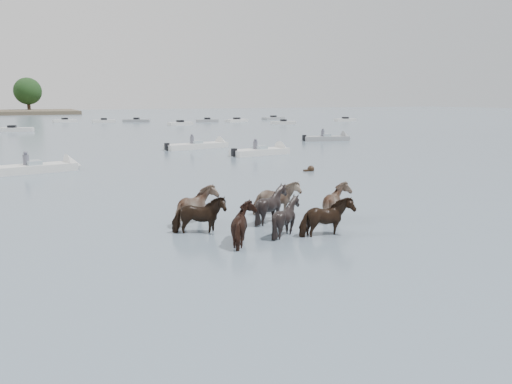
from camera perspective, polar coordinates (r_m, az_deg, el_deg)
name	(u,v)px	position (r m, az deg, el deg)	size (l,w,h in m)	color
ground	(265,249)	(15.09, 1.05, -6.52)	(400.00, 400.00, 0.00)	slate
pony_herd	(268,213)	(17.47, 1.40, -2.35)	(7.22, 4.76, 1.60)	black
swimming_pony	(310,169)	(31.32, 6.18, 2.57)	(0.72, 0.44, 0.44)	black
motorboat_b	(47,168)	(33.63, -22.68, 2.58)	(5.55, 2.61, 1.92)	silver
motorboat_c	(204,146)	(45.92, -5.91, 5.28)	(6.51, 2.76, 1.92)	silver
motorboat_d	(268,151)	(40.59, 1.32, 4.64)	(5.59, 2.46, 1.92)	silver
motorboat_e	(332,138)	(54.52, 8.69, 6.05)	(5.55, 2.65, 1.92)	gray
distant_flotilla	(61,124)	(89.50, -21.29, 7.21)	(107.24, 27.73, 0.93)	silver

